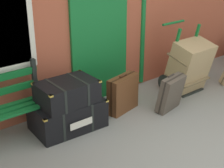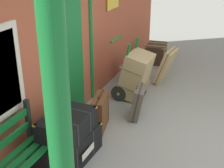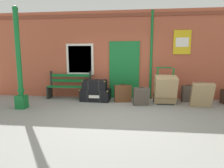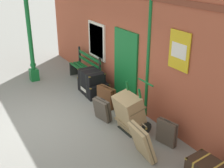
% 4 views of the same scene
% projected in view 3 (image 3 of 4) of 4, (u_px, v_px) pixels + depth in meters
% --- Properties ---
extents(ground_plane, '(60.00, 60.00, 0.00)m').
position_uv_depth(ground_plane, '(115.00, 119.00, 4.55)').
color(ground_plane, gray).
extents(brick_facade, '(10.40, 0.35, 3.20)m').
position_uv_depth(brick_facade, '(121.00, 55.00, 6.87)').
color(brick_facade, '#AD5138').
rests_on(brick_facade, ground).
extents(lamp_post, '(0.28, 0.28, 2.95)m').
position_uv_depth(lamp_post, '(19.00, 71.00, 5.35)').
color(lamp_post, '#146B2D').
rests_on(lamp_post, ground).
extents(platform_bench, '(1.60, 0.43, 1.01)m').
position_uv_depth(platform_bench, '(70.00, 87.00, 6.81)').
color(platform_bench, '#146B2D').
rests_on(platform_bench, ground).
extents(steamer_trunk_base, '(1.04, 0.70, 0.43)m').
position_uv_depth(steamer_trunk_base, '(96.00, 95.00, 6.48)').
color(steamer_trunk_base, black).
rests_on(steamer_trunk_base, ground).
extents(steamer_trunk_middle, '(0.81, 0.56, 0.33)m').
position_uv_depth(steamer_trunk_middle, '(95.00, 85.00, 6.39)').
color(steamer_trunk_middle, black).
rests_on(steamer_trunk_middle, steamer_trunk_base).
extents(porters_trolley, '(0.71, 0.61, 1.20)m').
position_uv_depth(porters_trolley, '(164.00, 95.00, 6.16)').
color(porters_trolley, black).
rests_on(porters_trolley, ground).
extents(large_brown_trunk, '(0.70, 0.64, 0.96)m').
position_uv_depth(large_brown_trunk, '(165.00, 90.00, 5.95)').
color(large_brown_trunk, tan).
rests_on(large_brown_trunk, ground).
extents(suitcase_charcoal, '(0.60, 0.31, 0.62)m').
position_uv_depth(suitcase_charcoal, '(123.00, 94.00, 6.28)').
color(suitcase_charcoal, brown).
rests_on(suitcase_charcoal, ground).
extents(suitcase_cream, '(0.54, 0.35, 0.60)m').
position_uv_depth(suitcase_cream, '(141.00, 97.00, 5.76)').
color(suitcase_cream, '#51473D').
rests_on(suitcase_cream, ground).
extents(suitcase_slate, '(0.64, 0.44, 0.79)m').
position_uv_depth(suitcase_slate, '(202.00, 95.00, 5.49)').
color(suitcase_slate, tan).
rests_on(suitcase_slate, ground).
extents(suitcase_umber, '(0.50, 0.24, 0.60)m').
position_uv_depth(suitcase_umber, '(189.00, 94.00, 6.29)').
color(suitcase_umber, '#51473D').
rests_on(suitcase_umber, ground).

